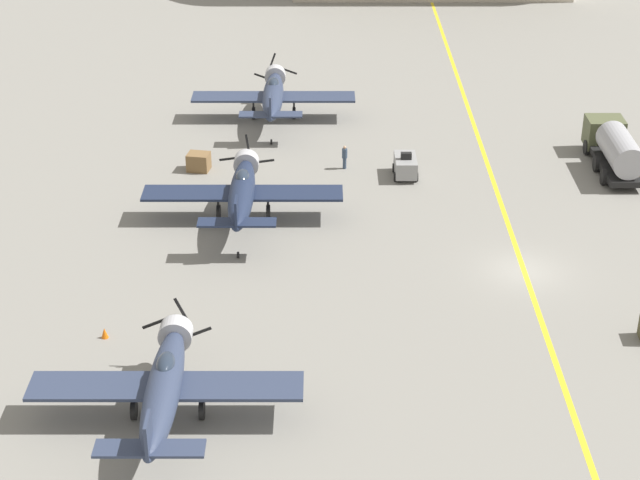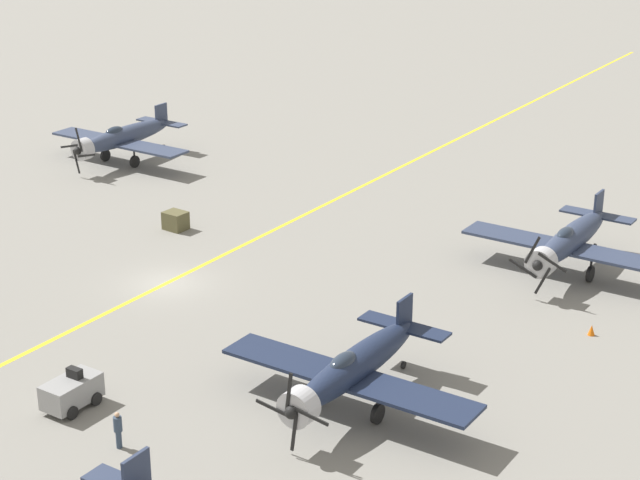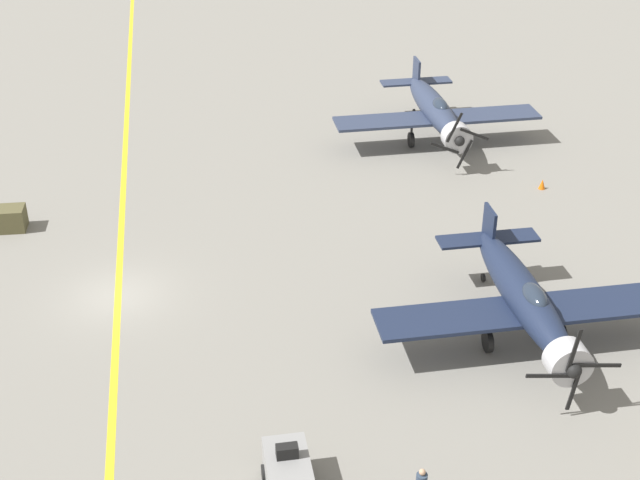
{
  "view_description": "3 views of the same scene",
  "coord_description": "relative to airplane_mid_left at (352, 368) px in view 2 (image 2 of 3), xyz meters",
  "views": [
    {
      "loc": [
        -11.3,
        -51.44,
        29.09
      ],
      "look_at": [
        -11.21,
        -0.47,
        2.18
      ],
      "focal_mm": 60.0,
      "sensor_mm": 36.0,
      "label": 1
    },
    {
      "loc": [
        -37.24,
        40.75,
        23.45
      ],
      "look_at": [
        -7.28,
        -4.48,
        2.69
      ],
      "focal_mm": 60.0,
      "sensor_mm": 36.0,
      "label": 2
    },
    {
      "loc": [
        -3.21,
        33.17,
        21.21
      ],
      "look_at": [
        -8.59,
        1.59,
        2.85
      ],
      "focal_mm": 50.0,
      "sensor_mm": 36.0,
      "label": 3
    }
  ],
  "objects": [
    {
      "name": "ground_plane",
      "position": [
        15.93,
        -6.08,
        -2.01
      ],
      "size": [
        400.0,
        400.0,
        0.0
      ],
      "primitive_type": "plane",
      "color": "gray"
    },
    {
      "name": "taxiway_stripe",
      "position": [
        15.93,
        -6.08,
        -2.01
      ],
      "size": [
        0.3,
        160.0,
        0.01
      ],
      "primitive_type": "cube",
      "color": "yellow",
      "rests_on": "ground"
    },
    {
      "name": "airplane_mid_left",
      "position": [
        0.0,
        0.0,
        0.0
      ],
      "size": [
        12.0,
        9.98,
        3.79
      ],
      "rotation": [
        0.0,
        0.0,
        -0.21
      ],
      "color": "#1C2640",
      "rests_on": "ground"
    },
    {
      "name": "airplane_near_right",
      "position": [
        33.98,
        -21.82,
        0.0
      ],
      "size": [
        12.0,
        9.98,
        3.77
      ],
      "rotation": [
        0.0,
        0.0,
        -0.21
      ],
      "color": "#343F58",
      "rests_on": "ground"
    },
    {
      "name": "airplane_near_left",
      "position": [
        -2.09,
        -19.69,
        0.0
      ],
      "size": [
        12.0,
        9.98,
        3.69
      ],
      "rotation": [
        0.0,
        0.0,
        0.25
      ],
      "color": "#2E3952",
      "rests_on": "ground"
    },
    {
      "name": "tow_tractor",
      "position": [
        10.23,
        6.55,
        -1.22
      ],
      "size": [
        1.57,
        2.6,
        1.79
      ],
      "color": "gray",
      "rests_on": "ground"
    },
    {
      "name": "ground_crew_walking",
      "position": [
        6.27,
        7.84,
        -1.12
      ],
      "size": [
        0.35,
        0.35,
        1.63
      ],
      "color": "#334256",
      "rests_on": "ground"
    },
    {
      "name": "supply_crate_mid_lane",
      "position": [
        21.18,
        -12.99,
        -1.44
      ],
      "size": [
        1.44,
        1.22,
        1.15
      ],
      "primitive_type": "cube",
      "rotation": [
        0.0,
        0.0,
        -0.05
      ],
      "color": "brown",
      "rests_on": "ground"
    },
    {
      "name": "traffic_cone",
      "position": [
        -6.07,
        -12.83,
        -1.74
      ],
      "size": [
        0.36,
        0.36,
        0.55
      ],
      "primitive_type": "cone",
      "color": "orange",
      "rests_on": "ground"
    }
  ]
}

